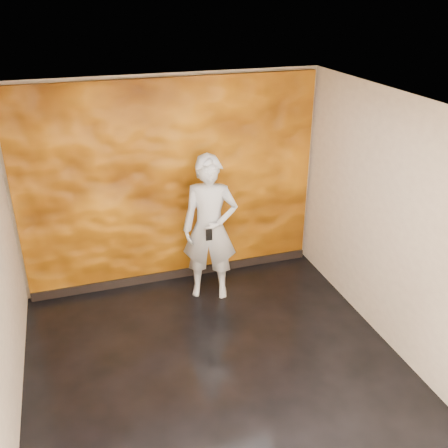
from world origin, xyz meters
TOP-DOWN VIEW (x-y plane):
  - room at (0.00, 0.00)m, footprint 4.02×4.02m
  - feature_wall at (0.00, 1.96)m, footprint 3.90×0.06m
  - baseboard at (0.00, 1.92)m, footprint 3.90×0.04m
  - man at (0.35, 1.40)m, footprint 0.82×0.68m
  - phone at (0.26, 1.15)m, footprint 0.08×0.02m

SIDE VIEW (x-z plane):
  - baseboard at x=0.00m, z-range 0.00..0.12m
  - man at x=0.35m, z-range 0.00..1.92m
  - phone at x=0.26m, z-range 0.93..1.08m
  - feature_wall at x=0.00m, z-range 0.00..2.75m
  - room at x=0.00m, z-range -0.01..2.81m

